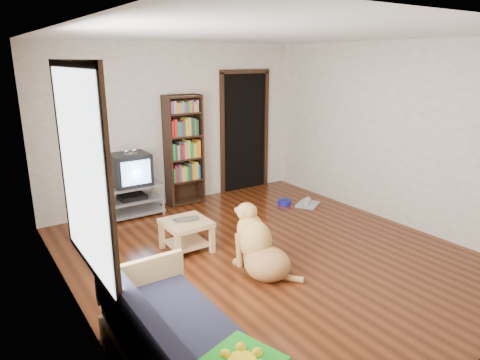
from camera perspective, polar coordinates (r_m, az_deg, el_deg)
ground at (r=5.42m, az=3.69°, el=-9.83°), size 5.00×5.00×0.00m
ceiling at (r=4.89m, az=4.26°, el=18.76°), size 5.00×5.00×0.00m
wall_back at (r=7.11m, az=-8.56°, el=7.24°), size 4.50×0.00×4.50m
wall_left at (r=4.07m, az=-22.02°, el=-0.31°), size 0.00×5.00×5.00m
wall_right at (r=6.60m, az=19.69°, el=5.82°), size 0.00×5.00×5.00m
laptop at (r=5.37m, az=-7.08°, el=-5.38°), size 0.36×0.27×0.03m
dog_bowl at (r=7.18m, az=5.93°, el=-2.94°), size 0.22×0.22×0.08m
grey_rag at (r=7.20m, az=9.03°, el=-3.22°), size 0.51×0.47×0.03m
window at (r=3.55m, az=-20.34°, el=0.94°), size 0.03×1.46×1.70m
doorway at (r=7.78m, az=0.61°, el=6.82°), size 1.03×0.05×2.19m
tv_stand at (r=6.79m, az=-14.15°, el=-2.46°), size 0.90×0.45×0.50m
crt_tv at (r=6.67m, az=-14.49°, el=1.46°), size 0.55×0.52×0.58m
bookshelf at (r=7.04m, az=-7.54°, el=4.72°), size 0.60×0.30×1.80m
sofa at (r=3.43m, az=-7.99°, el=-21.87°), size 0.80×1.80×0.80m
coffee_table at (r=5.45m, az=-7.17°, el=-6.58°), size 0.55×0.55×0.40m
dog at (r=4.89m, az=2.56°, el=-9.04°), size 0.55×0.95×0.80m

